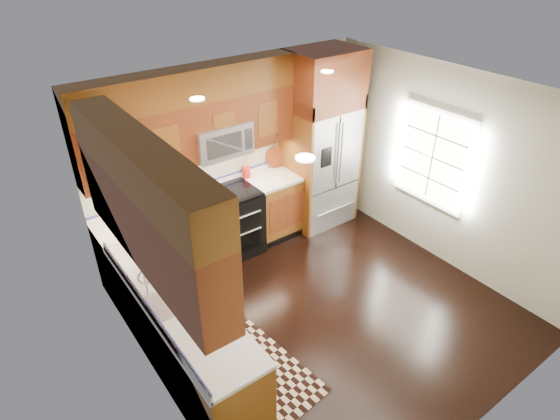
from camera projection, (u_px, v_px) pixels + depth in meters
ground at (322, 309)px, 5.65m from camera, size 4.00×4.00×0.00m
wall_back at (231, 155)px, 6.35m from camera, size 4.00×0.02×2.60m
wall_left at (150, 294)px, 3.96m from camera, size 0.02×4.00×2.60m
wall_right at (446, 169)px, 5.98m from camera, size 0.02×4.00×2.60m
window at (433, 157)px, 6.05m from camera, size 0.04×1.10×1.30m
base_cabinets at (192, 281)px, 5.41m from camera, size 2.85×3.00×0.90m
countertop at (195, 239)px, 5.32m from camera, size 2.86×3.01×0.04m
upper_cabinets at (176, 149)px, 4.76m from camera, size 2.85×3.00×1.15m
range at (231, 223)px, 6.43m from camera, size 0.76×0.67×0.95m
microwave at (220, 139)px, 5.90m from camera, size 0.76×0.40×0.42m
refrigerator at (321, 141)px, 6.75m from camera, size 0.98×0.75×2.60m
sink_faucet at (172, 294)px, 4.41m from camera, size 0.54×0.44×0.37m
rug at (250, 370)px, 4.88m from camera, size 1.05×1.58×0.01m
knife_block at (193, 191)px, 6.01m from camera, size 0.10×0.14×0.27m
utensil_crock at (246, 170)px, 6.51m from camera, size 0.15×0.15×0.33m
cutting_board at (276, 166)px, 6.86m from camera, size 0.38×0.38×0.02m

